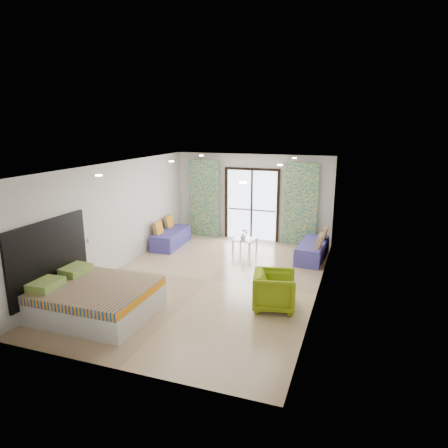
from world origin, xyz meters
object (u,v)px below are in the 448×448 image
(daybed_left, at_px, (171,237))
(armchair, at_px, (274,289))
(daybed_right, at_px, (313,250))
(coffee_table, at_px, (245,240))
(bed, at_px, (94,299))

(daybed_left, height_order, armchair, daybed_left)
(daybed_left, relative_size, armchair, 2.08)
(armchair, bearing_deg, daybed_left, 39.59)
(daybed_right, bearing_deg, coffee_table, -176.66)
(bed, xyz_separation_m, daybed_right, (3.59, 4.70, -0.05))
(bed, distance_m, daybed_left, 4.58)
(bed, height_order, coffee_table, bed)
(daybed_left, xyz_separation_m, daybed_right, (4.23, 0.16, 0.00))
(daybed_right, height_order, armchair, daybed_right)
(bed, xyz_separation_m, coffee_table, (1.66, 4.70, 0.03))
(coffee_table, bearing_deg, daybed_left, -175.87)
(daybed_right, relative_size, coffee_table, 2.57)
(coffee_table, relative_size, armchair, 0.81)
(bed, relative_size, daybed_left, 1.26)
(coffee_table, bearing_deg, daybed_right, -0.07)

